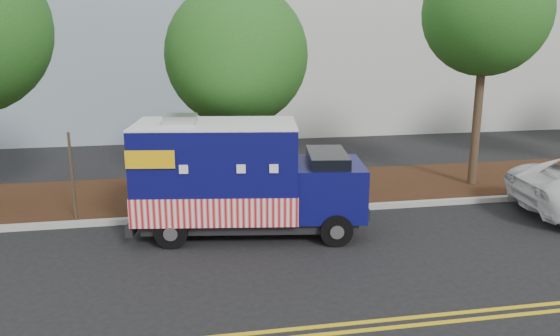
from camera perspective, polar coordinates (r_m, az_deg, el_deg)
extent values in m
plane|color=black|center=(13.39, -3.94, -7.07)|extent=(120.00, 120.00, 0.00)
cube|color=#9E9E99|center=(14.67, -4.59, -4.86)|extent=(120.00, 0.18, 0.15)
cube|color=black|center=(16.67, -5.35, -2.56)|extent=(120.00, 4.00, 0.15)
cube|color=gold|center=(9.41, -0.64, -16.67)|extent=(120.00, 0.10, 0.01)
cylinder|color=#38281C|center=(16.47, -4.39, 2.60)|extent=(0.26, 0.26, 3.13)
sphere|color=#1B5016|center=(16.16, -4.56, 11.68)|extent=(4.14, 4.14, 4.14)
cylinder|color=#38281C|center=(17.92, 19.89, 4.88)|extent=(0.26, 0.26, 4.45)
sphere|color=#1B5016|center=(17.74, 20.76, 14.99)|extent=(3.74, 3.74, 3.74)
cube|color=#473828|center=(14.77, -20.86, -1.07)|extent=(0.06, 0.06, 2.40)
cube|color=black|center=(13.46, -3.04, -5.23)|extent=(5.24, 2.45, 0.25)
cube|color=#0A0B4C|center=(13.15, -6.64, -0.12)|extent=(4.05, 2.62, 2.16)
cube|color=red|center=(13.35, -6.55, -3.31)|extent=(4.09, 2.68, 0.68)
cube|color=white|center=(12.93, -6.78, 4.60)|extent=(4.05, 2.62, 0.05)
cube|color=#B7B7BA|center=(13.00, -10.36, 5.05)|extent=(0.82, 0.82, 0.20)
cube|color=#0A0B4C|center=(13.33, 5.08, -2.10)|extent=(1.89, 2.16, 1.26)
cube|color=black|center=(13.17, 4.94, 0.42)|extent=(1.15, 1.87, 0.59)
cube|color=black|center=(13.57, 8.52, -3.77)|extent=(0.34, 1.79, 0.27)
cube|color=black|center=(13.79, -14.57, -5.08)|extent=(0.47, 2.03, 0.25)
cube|color=#B7B7BA|center=(13.43, -14.78, 0.00)|extent=(0.28, 1.61, 1.71)
cube|color=#B7B7BA|center=(14.16, -5.21, 1.12)|extent=(1.61, 0.28, 0.99)
cube|color=#F1B50C|center=(12.20, -13.44, 0.86)|extent=(1.07, 0.18, 0.41)
cube|color=#F1B50C|center=(14.25, -11.77, 2.82)|extent=(1.07, 0.18, 0.41)
cylinder|color=black|center=(12.70, 5.90, -6.48)|extent=(0.79, 0.36, 0.76)
cylinder|color=black|center=(14.43, 4.94, -3.94)|extent=(0.79, 0.36, 0.76)
cylinder|color=black|center=(12.77, -11.28, -6.58)|extent=(0.79, 0.36, 0.76)
cylinder|color=black|center=(14.48, -10.12, -4.04)|extent=(0.79, 0.36, 0.76)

